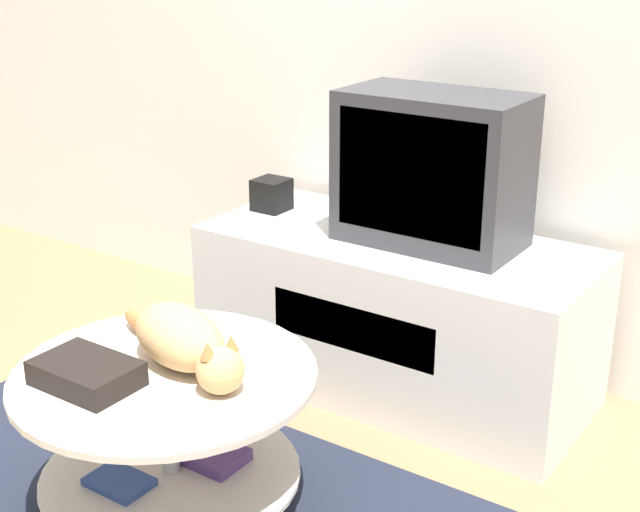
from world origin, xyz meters
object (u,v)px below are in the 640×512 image
object	(u,v)px
tv	(432,169)
speaker	(272,195)
dvd_box	(86,373)
cat	(184,341)

from	to	relation	value
tv	speaker	bearing A→B (deg)	-178.92
dvd_box	cat	bearing A→B (deg)	57.26
dvd_box	cat	xyz separation A→B (m)	(0.13, 0.20, 0.04)
tv	dvd_box	world-z (taller)	tv
cat	tv	bearing A→B (deg)	96.80
speaker	dvd_box	size ratio (longest dim) A/B	0.46
cat	dvd_box	bearing A→B (deg)	-105.55
dvd_box	speaker	bearing A→B (deg)	105.34
tv	cat	distance (m)	0.98
dvd_box	cat	world-z (taller)	cat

